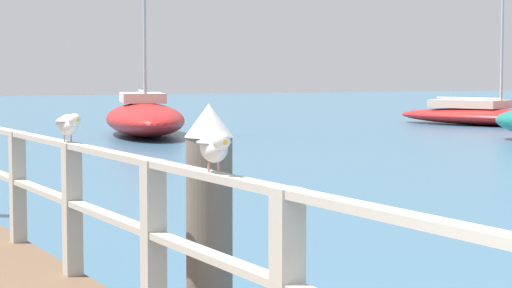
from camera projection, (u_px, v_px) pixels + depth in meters
dock_piling_near at (209, 243)px, 5.75m from camera, size 0.29×0.29×1.70m
seagull_foreground at (214, 146)px, 4.77m from camera, size 0.22×0.47×0.21m
seagull_background at (68, 124)px, 6.90m from camera, size 0.18×0.48×0.21m
boat_0 at (489, 115)px, 34.90m from camera, size 4.87×8.04×8.05m
boat_4 at (144, 117)px, 29.33m from camera, size 4.46×7.92×7.83m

